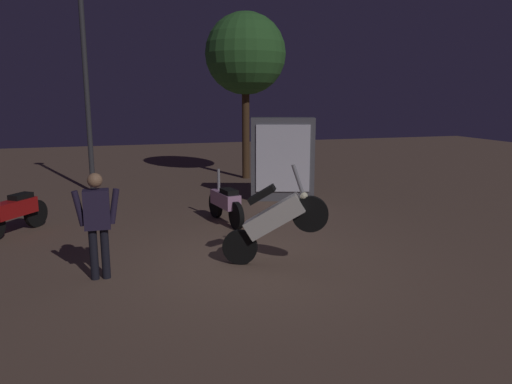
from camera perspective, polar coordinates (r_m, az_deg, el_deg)
The scene contains 8 objects.
ground_plane at distance 7.91m, azimuth -0.45°, elevation -8.32°, with size 40.00×40.00×0.00m, color brown.
motorcycle_white_foreground at distance 7.59m, azimuth 2.14°, elevation -3.31°, with size 1.54×0.80×1.63m.
motorcycle_pink_parked_left at distance 10.23m, azimuth -3.60°, elevation -1.26°, with size 0.46×1.65×1.11m.
motorcycle_red_parked_right at distance 10.51m, azimuth -26.43°, elevation -2.09°, with size 1.04×1.41×1.11m.
person_rider_beside at distance 7.36m, azimuth -18.09°, elevation -2.82°, with size 0.66×0.24×1.57m.
streetlamp_near at distance 14.10m, azimuth -19.42°, elevation 14.34°, with size 0.36×0.36×5.70m.
tree_left_bg at distance 15.71m, azimuth -1.24°, elevation 15.79°, with size 2.52×2.52×5.18m.
kiosk_billboard at distance 12.45m, azimuth 3.11°, elevation 3.87°, with size 1.68×0.95×2.10m.
Camera 1 is at (-2.09, -7.15, 2.65)m, focal length 34.18 mm.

